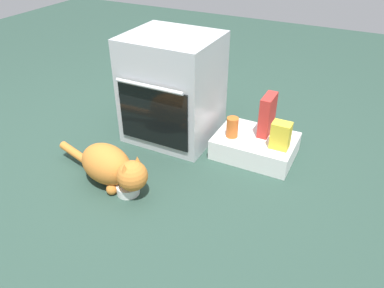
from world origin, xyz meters
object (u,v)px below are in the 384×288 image
(pantry_cabinet, at_px, (255,146))
(cereal_box, at_px, (267,115))
(snack_bag, at_px, (281,135))
(food_bowl, at_px, (128,188))
(oven, at_px, (173,88))
(cat, at_px, (111,166))
(sauce_jar, at_px, (232,127))

(pantry_cabinet, height_order, cereal_box, cereal_box)
(pantry_cabinet, bearing_deg, snack_bag, -17.72)
(food_bowl, xyz_separation_m, snack_bag, (0.72, 0.69, 0.20))
(oven, relative_size, snack_bag, 4.20)
(oven, height_order, food_bowl, oven)
(cat, xyz_separation_m, cereal_box, (0.71, 0.79, 0.15))
(snack_bag, bearing_deg, cereal_box, 134.87)
(sauce_jar, bearing_deg, cereal_box, 37.65)
(oven, height_order, snack_bag, oven)
(pantry_cabinet, height_order, cat, cat)
(sauce_jar, xyz_separation_m, snack_bag, (0.33, 0.01, 0.02))
(snack_bag, bearing_deg, cat, -142.22)
(oven, height_order, pantry_cabinet, oven)
(pantry_cabinet, xyz_separation_m, snack_bag, (0.17, -0.06, 0.16))
(pantry_cabinet, bearing_deg, cat, -133.37)
(food_bowl, bearing_deg, oven, 97.04)
(food_bowl, xyz_separation_m, cat, (-0.13, 0.03, 0.10))
(snack_bag, bearing_deg, food_bowl, -136.38)
(cat, bearing_deg, food_bowl, -0.00)
(sauce_jar, relative_size, snack_bag, 0.78)
(oven, distance_m, cereal_box, 0.69)
(food_bowl, relative_size, sauce_jar, 0.99)
(pantry_cabinet, height_order, snack_bag, snack_bag)
(oven, bearing_deg, snack_bag, -3.06)
(oven, xyz_separation_m, pantry_cabinet, (0.63, 0.01, -0.31))
(pantry_cabinet, relative_size, cereal_box, 1.91)
(food_bowl, height_order, snack_bag, snack_bag)
(cereal_box, xyz_separation_m, snack_bag, (0.14, -0.14, -0.05))
(food_bowl, distance_m, cat, 0.17)
(pantry_cabinet, relative_size, snack_bag, 2.96)
(pantry_cabinet, relative_size, cat, 0.69)
(sauce_jar, xyz_separation_m, cereal_box, (0.19, 0.15, 0.07))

